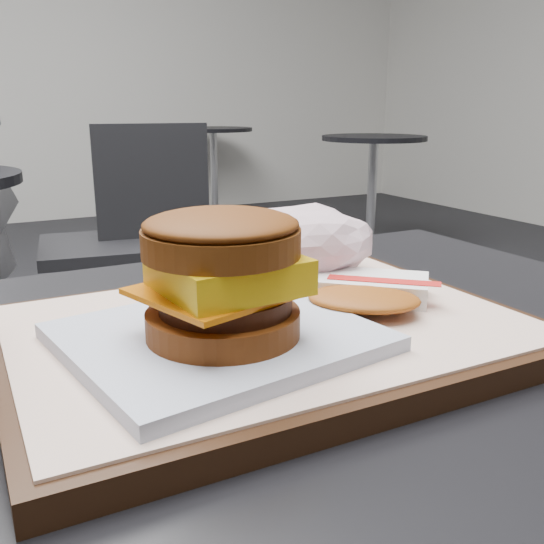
{
  "coord_description": "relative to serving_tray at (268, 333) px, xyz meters",
  "views": [
    {
      "loc": [
        -0.19,
        -0.36,
        0.95
      ],
      "look_at": [
        -0.0,
        -0.01,
        0.83
      ],
      "focal_mm": 40.0,
      "sensor_mm": 36.0,
      "label": 1
    }
  ],
  "objects": [
    {
      "name": "serving_tray",
      "position": [
        0.0,
        0.0,
        0.0
      ],
      "size": [
        0.38,
        0.28,
        0.02
      ],
      "color": "black",
      "rests_on": "customer_table"
    },
    {
      "name": "breakfast_sandwich",
      "position": [
        -0.05,
        -0.03,
        0.05
      ],
      "size": [
        0.21,
        0.2,
        0.09
      ],
      "color": "white",
      "rests_on": "serving_tray"
    },
    {
      "name": "hash_brown",
      "position": [
        0.09,
        -0.0,
        0.02
      ],
      "size": [
        0.13,
        0.13,
        0.02
      ],
      "color": "white",
      "rests_on": "serving_tray"
    },
    {
      "name": "crumpled_wrapper",
      "position": [
        0.08,
        0.09,
        0.04
      ],
      "size": [
        0.15,
        0.12,
        0.07
      ],
      "primitive_type": null,
      "color": "white",
      "rests_on": "serving_tray"
    },
    {
      "name": "neighbor_chair",
      "position": [
        0.31,
        1.72,
        -0.27
      ],
      "size": [
        0.63,
        0.48,
        0.88
      ],
      "color": "#B3B2B8",
      "rests_on": "ground"
    },
    {
      "name": "bg_table_near",
      "position": [
        2.19,
        2.79,
        -0.22
      ],
      "size": [
        0.66,
        0.66,
        0.75
      ],
      "color": "black",
      "rests_on": "ground"
    },
    {
      "name": "bg_table_far",
      "position": [
        1.79,
        4.49,
        -0.22
      ],
      "size": [
        0.66,
        0.66,
        0.75
      ],
      "color": "black",
      "rests_on": "ground"
    }
  ]
}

